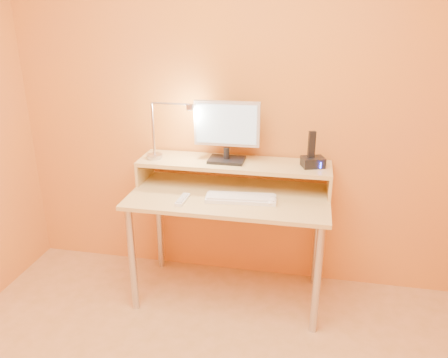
% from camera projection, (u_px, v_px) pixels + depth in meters
% --- Properties ---
extents(wall_back, '(3.00, 0.04, 2.50)m').
position_uv_depth(wall_back, '(239.00, 97.00, 2.79)').
color(wall_back, orange).
rests_on(wall_back, floor).
extents(desk_leg_fl, '(0.04, 0.04, 0.69)m').
position_uv_depth(desk_leg_fl, '(132.00, 260.00, 2.69)').
color(desk_leg_fl, '#B7B7C1').
rests_on(desk_leg_fl, floor).
extents(desk_leg_fr, '(0.04, 0.04, 0.69)m').
position_uv_depth(desk_leg_fr, '(317.00, 280.00, 2.49)').
color(desk_leg_fr, '#B7B7C1').
rests_on(desk_leg_fr, floor).
extents(desk_leg_bl, '(0.04, 0.04, 0.69)m').
position_uv_depth(desk_leg_bl, '(159.00, 223.00, 3.15)').
color(desk_leg_bl, '#B7B7C1').
rests_on(desk_leg_bl, floor).
extents(desk_leg_br, '(0.04, 0.04, 0.69)m').
position_uv_depth(desk_leg_br, '(317.00, 238.00, 2.95)').
color(desk_leg_br, '#B7B7C1').
rests_on(desk_leg_br, floor).
extents(desk_lower, '(1.20, 0.60, 0.02)m').
position_uv_depth(desk_lower, '(229.00, 196.00, 2.69)').
color(desk_lower, tan).
rests_on(desk_lower, floor).
extents(shelf_riser_left, '(0.02, 0.30, 0.14)m').
position_uv_depth(shelf_riser_left, '(145.00, 169.00, 2.91)').
color(shelf_riser_left, tan).
rests_on(shelf_riser_left, desk_lower).
extents(shelf_riser_right, '(0.02, 0.30, 0.14)m').
position_uv_depth(shelf_riser_right, '(330.00, 182.00, 2.69)').
color(shelf_riser_right, tan).
rests_on(shelf_riser_right, desk_lower).
extents(desk_shelf, '(1.20, 0.30, 0.02)m').
position_uv_depth(desk_shelf, '(234.00, 164.00, 2.77)').
color(desk_shelf, tan).
rests_on(desk_shelf, desk_lower).
extents(monitor_foot, '(0.22, 0.16, 0.02)m').
position_uv_depth(monitor_foot, '(227.00, 160.00, 2.77)').
color(monitor_foot, black).
rests_on(monitor_foot, desk_shelf).
extents(monitor_neck, '(0.04, 0.04, 0.07)m').
position_uv_depth(monitor_neck, '(227.00, 153.00, 2.76)').
color(monitor_neck, black).
rests_on(monitor_neck, monitor_foot).
extents(monitor_panel, '(0.40, 0.04, 0.28)m').
position_uv_depth(monitor_panel, '(227.00, 124.00, 2.70)').
color(monitor_panel, silver).
rests_on(monitor_panel, monitor_neck).
extents(monitor_back, '(0.36, 0.02, 0.23)m').
position_uv_depth(monitor_back, '(228.00, 123.00, 2.72)').
color(monitor_back, black).
rests_on(monitor_back, monitor_panel).
extents(monitor_screen, '(0.37, 0.01, 0.24)m').
position_uv_depth(monitor_screen, '(226.00, 124.00, 2.68)').
color(monitor_screen, '#A7CDE7').
rests_on(monitor_screen, monitor_panel).
extents(lamp_base, '(0.10, 0.10, 0.02)m').
position_uv_depth(lamp_base, '(155.00, 156.00, 2.83)').
color(lamp_base, '#B7B7C1').
rests_on(lamp_base, desk_shelf).
extents(lamp_post, '(0.01, 0.01, 0.33)m').
position_uv_depth(lamp_post, '(153.00, 129.00, 2.76)').
color(lamp_post, '#B7B7C1').
rests_on(lamp_post, lamp_base).
extents(lamp_arm, '(0.24, 0.01, 0.01)m').
position_uv_depth(lamp_arm, '(170.00, 104.00, 2.68)').
color(lamp_arm, '#B7B7C1').
rests_on(lamp_arm, lamp_post).
extents(lamp_head, '(0.04, 0.04, 0.03)m').
position_uv_depth(lamp_head, '(190.00, 107.00, 2.67)').
color(lamp_head, '#B7B7C1').
rests_on(lamp_head, lamp_arm).
extents(lamp_bulb, '(0.03, 0.03, 0.00)m').
position_uv_depth(lamp_bulb, '(190.00, 110.00, 2.67)').
color(lamp_bulb, '#FFEAC6').
rests_on(lamp_bulb, lamp_head).
extents(phone_dock, '(0.16, 0.14, 0.06)m').
position_uv_depth(phone_dock, '(313.00, 162.00, 2.67)').
color(phone_dock, black).
rests_on(phone_dock, desk_shelf).
extents(phone_handset, '(0.05, 0.04, 0.16)m').
position_uv_depth(phone_handset, '(312.00, 144.00, 2.63)').
color(phone_handset, black).
rests_on(phone_handset, phone_dock).
extents(phone_led, '(0.01, 0.00, 0.04)m').
position_uv_depth(phone_led, '(321.00, 165.00, 2.61)').
color(phone_led, '#2742FE').
rests_on(phone_led, phone_dock).
extents(keyboard, '(0.42, 0.17, 0.02)m').
position_uv_depth(keyboard, '(241.00, 199.00, 2.60)').
color(keyboard, silver).
rests_on(keyboard, desk_lower).
extents(mouse, '(0.07, 0.11, 0.04)m').
position_uv_depth(mouse, '(272.00, 200.00, 2.56)').
color(mouse, white).
rests_on(mouse, desk_lower).
extents(remote_control, '(0.05, 0.16, 0.02)m').
position_uv_depth(remote_control, '(183.00, 200.00, 2.59)').
color(remote_control, silver).
rests_on(remote_control, desk_lower).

